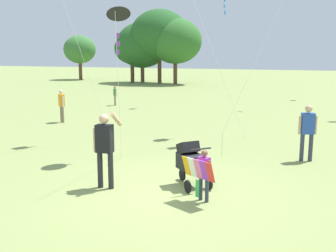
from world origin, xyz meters
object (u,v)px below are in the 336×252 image
person_red_shirt (308,128)px  person_kid_running (115,94)px  stroller (190,160)px  kite_adult_black (118,15)px  child_with_butterfly_kite (203,171)px  person_couple_left (62,103)px  person_adult_flyer (105,144)px

person_red_shirt → person_kid_running: size_ratio=1.43×
stroller → person_red_shirt: (2.44, 3.04, 0.32)m
stroller → kite_adult_black: (-2.51, 1.66, 3.33)m
child_with_butterfly_kite → kite_adult_black: (-3.02, 2.51, 3.29)m
kite_adult_black → person_red_shirt: (4.95, 1.38, -3.01)m
person_red_shirt → person_couple_left: bearing=162.6°
child_with_butterfly_kite → person_couple_left: (-7.96, 6.99, 0.18)m
person_adult_flyer → stroller: bearing=23.8°
person_adult_flyer → kite_adult_black: size_ratio=0.42×
child_with_butterfly_kite → person_red_shirt: (1.93, 3.89, 0.28)m
person_adult_flyer → person_red_shirt: size_ratio=1.11×
child_with_butterfly_kite → person_couple_left: person_couple_left is taller
child_with_butterfly_kite → stroller: child_with_butterfly_kite is taller
person_red_shirt → person_kid_running: (-10.20, 8.72, -0.28)m
person_couple_left → person_kid_running: bearing=93.2°
person_adult_flyer → person_red_shirt: bearing=42.4°
child_with_butterfly_kite → stroller: (-0.51, 0.85, -0.03)m
stroller → person_red_shirt: person_red_shirt is taller
kite_adult_black → person_kid_running: kite_adult_black is taller
child_with_butterfly_kite → kite_adult_black: kite_adult_black is taller
child_with_butterfly_kite → stroller: 0.99m
person_couple_left → person_kid_running: size_ratio=1.27×
stroller → person_kid_running: 14.09m
kite_adult_black → person_kid_running: size_ratio=3.81×
person_adult_flyer → stroller: 1.92m
person_red_shirt → person_kid_running: bearing=139.5°
person_adult_flyer → person_couple_left: person_adult_flyer is taller
stroller → kite_adult_black: kite_adult_black is taller
person_couple_left → person_kid_running: (-0.31, 5.62, -0.18)m
child_with_butterfly_kite → person_red_shirt: person_red_shirt is taller
person_adult_flyer → stroller: person_adult_flyer is taller
person_red_shirt → stroller: bearing=-128.8°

